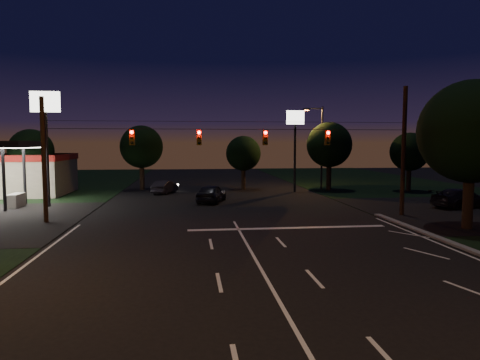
{
  "coord_description": "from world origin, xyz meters",
  "views": [
    {
      "loc": [
        -2.83,
        -13.29,
        5.11
      ],
      "look_at": [
        0.0,
        10.71,
        3.0
      ],
      "focal_mm": 32.0,
      "sensor_mm": 36.0,
      "label": 1
    }
  ],
  "objects": [
    {
      "name": "tree_far_a",
      "position": [
        -17.98,
        30.12,
        4.26
      ],
      "size": [
        4.2,
        4.2,
        6.42
      ],
      "color": "black",
      "rests_on": "ground"
    },
    {
      "name": "tree_far_d",
      "position": [
        12.02,
        31.13,
        4.83
      ],
      "size": [
        4.8,
        4.8,
        7.3
      ],
      "color": "black",
      "rests_on": "ground"
    },
    {
      "name": "car_oncoming_a",
      "position": [
        -1.0,
        23.18,
        0.78
      ],
      "size": [
        3.1,
        4.89,
        1.55
      ],
      "primitive_type": "imported",
      "rotation": [
        0.0,
        0.0,
        2.84
      ],
      "color": "black",
      "rests_on": "ground"
    },
    {
      "name": "pole_sign_left_near",
      "position": [
        -14.0,
        22.0,
        6.98
      ],
      "size": [
        2.2,
        0.3,
        9.1
      ],
      "color": "black",
      "rests_on": "ground"
    },
    {
      "name": "utility_pole_right",
      "position": [
        12.0,
        15.0,
        0.0
      ],
      "size": [
        0.3,
        0.3,
        9.0
      ],
      "primitive_type": "cylinder",
      "color": "black",
      "rests_on": "ground"
    },
    {
      "name": "car_oncoming_b",
      "position": [
        -5.34,
        30.25,
        0.65
      ],
      "size": [
        2.6,
        4.15,
        1.29
      ],
      "primitive_type": "imported",
      "rotation": [
        0.0,
        0.0,
        2.8
      ],
      "color": "black",
      "rests_on": "ground"
    },
    {
      "name": "street_light_right_far",
      "position": [
        11.24,
        32.0,
        5.24
      ],
      "size": [
        2.2,
        0.35,
        9.0
      ],
      "color": "black",
      "rests_on": "ground"
    },
    {
      "name": "ground",
      "position": [
        0.0,
        0.0,
        0.0
      ],
      "size": [
        140.0,
        140.0,
        0.0
      ],
      "primitive_type": "plane",
      "color": "black",
      "rests_on": "ground"
    },
    {
      "name": "tree_far_e",
      "position": [
        20.02,
        29.11,
        4.11
      ],
      "size": [
        4.0,
        4.0,
        6.18
      ],
      "color": "black",
      "rests_on": "ground"
    },
    {
      "name": "tree_right_near",
      "position": [
        13.53,
        10.17,
        5.68
      ],
      "size": [
        6.0,
        6.0,
        8.76
      ],
      "color": "black",
      "rests_on": "ground"
    },
    {
      "name": "signal_span",
      "position": [
        -0.0,
        14.96,
        5.5
      ],
      "size": [
        24.0,
        0.4,
        1.56
      ],
      "color": "black",
      "rests_on": "ground"
    },
    {
      "name": "tree_far_c",
      "position": [
        3.02,
        33.1,
        3.9
      ],
      "size": [
        3.8,
        3.8,
        5.86
      ],
      "color": "black",
      "rests_on": "ground"
    },
    {
      "name": "car_cross",
      "position": [
        18.39,
        17.76,
        0.75
      ],
      "size": [
        5.57,
        3.43,
        1.51
      ],
      "primitive_type": "imported",
      "rotation": [
        0.0,
        0.0,
        1.84
      ],
      "color": "black",
      "rests_on": "ground"
    },
    {
      "name": "stop_bar",
      "position": [
        3.0,
        11.5,
        0.01
      ],
      "size": [
        12.0,
        0.5,
        0.01
      ],
      "primitive_type": "cube",
      "color": "silver",
      "rests_on": "ground"
    },
    {
      "name": "tree_far_b",
      "position": [
        -7.98,
        34.13,
        4.61
      ],
      "size": [
        4.6,
        4.6,
        6.98
      ],
      "color": "black",
      "rests_on": "ground"
    },
    {
      "name": "pole_sign_right",
      "position": [
        8.0,
        30.0,
        6.24
      ],
      "size": [
        1.8,
        0.3,
        8.4
      ],
      "color": "black",
      "rests_on": "ground"
    },
    {
      "name": "utility_pole_left",
      "position": [
        -12.0,
        15.0,
        0.0
      ],
      "size": [
        0.28,
        0.28,
        8.0
      ],
      "primitive_type": "cylinder",
      "color": "black",
      "rests_on": "ground"
    }
  ]
}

